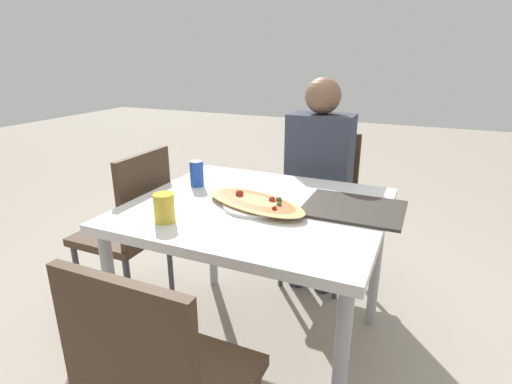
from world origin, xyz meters
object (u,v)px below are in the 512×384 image
Objects in this scene: chair_far_seated at (322,199)px; drink_glass at (164,208)px; chair_side_left at (131,225)px; soda_can at (197,174)px; person_seated at (318,171)px; pizza_main at (254,202)px; dining_table at (257,221)px.

chair_far_seated is 1.19m from drink_glass.
soda_can is at bearing -71.99° from chair_side_left.
person_seated is 0.72m from pizza_main.
chair_side_left is at bearing 145.92° from drink_glass.
person_seated is at bearing -49.71° from chair_side_left.
chair_far_seated is 1.13m from chair_side_left.
person_seated is at bearing 71.32° from drink_glass.
chair_far_seated reaches higher than drink_glass.
person_seated is 9.93× the size of soda_can.
soda_can is at bearing 162.36° from dining_table.
dining_table is 1.17× the size of chair_far_seated.
chair_side_left is 1.07m from person_seated.
chair_side_left is 8.10× the size of drink_glass.
person_seated is (0.08, 0.69, 0.05)m from dining_table.
chair_far_seated is at bearing 73.14° from drink_glass.
chair_side_left reaches higher than dining_table.
person_seated is at bearing 90.00° from chair_far_seated.
soda_can is (-0.37, 0.15, 0.04)m from pizza_main.
soda_can is at bearing 56.23° from chair_far_seated.
person_seated is 11.05× the size of drink_glass.
soda_can is (-0.46, -0.68, 0.29)m from chair_far_seated.
soda_can reaches higher than drink_glass.
drink_glass is (0.47, -0.31, 0.29)m from chair_side_left.
chair_far_seated is 0.24m from person_seated.
person_seated reaches higher than pizza_main.
pizza_main is (-0.09, -0.83, 0.25)m from chair_far_seated.
person_seated is at bearing 83.14° from pizza_main.
soda_can is at bearing 51.21° from person_seated.
chair_far_seated is at bearing 84.08° from pizza_main.
soda_can is 0.44m from drink_glass.
dining_table is 0.82m from chair_far_seated.
chair_side_left is at bearing 44.73° from chair_far_seated.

